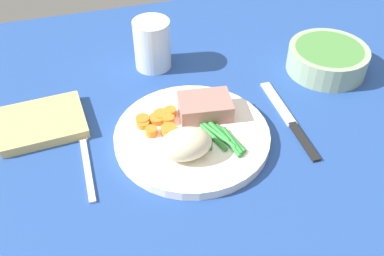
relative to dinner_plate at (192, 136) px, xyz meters
The scene contains 11 objects.
dining_table 3.43cm from the dinner_plate, 63.04° to the left, with size 120.00×90.00×2.00cm.
dinner_plate is the anchor object (origin of this frame).
meat_portion 5.64cm from the dinner_plate, 49.40° to the left, with size 8.51×6.15×2.96cm, color #B2756B.
mashed_potatoes 5.88cm from the dinner_plate, 116.57° to the right, with size 7.90×5.60×4.60cm, color beige.
carrot_slices 5.88cm from the dinner_plate, 142.74° to the left, with size 6.94×6.44×1.29cm.
green_beans 4.73cm from the dinner_plate, 28.84° to the right, with size 5.50×10.82×0.89cm.
fork 16.92cm from the dinner_plate, behind, with size 1.44×16.60×0.40cm.
knife 17.06cm from the dinner_plate, ahead, with size 1.70×20.50×0.64cm.
water_glass 22.52cm from the dinner_plate, 93.57° to the left, with size 6.97×6.97×9.55cm.
salad_bowl 32.33cm from the dinner_plate, 21.29° to the left, with size 14.95×14.95×4.74cm.
napkin 24.99cm from the dinner_plate, 156.39° to the left, with size 13.68×11.13×1.64cm, color #DBBC6B.
Camera 1 is at (-15.84, -52.96, 52.59)cm, focal length 42.31 mm.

